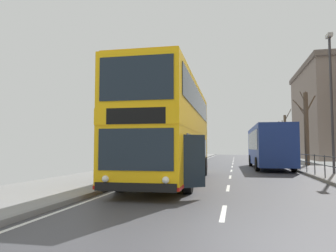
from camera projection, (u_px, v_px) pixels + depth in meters
The scene contains 7 objects.
ground at pixel (173, 241), 5.14m from camera, with size 15.80×140.00×0.20m.
double_decker_bus_main at pixel (171, 131), 14.54m from camera, with size 3.42×11.58×4.51m.
background_bus_far_lane at pixel (269, 146), 24.10m from camera, with size 2.75×10.20×3.15m.
pedestrian_railing_far_kerb at pixel (315, 161), 16.88m from camera, with size 0.05×27.57×1.07m.
street_lamp_far_side at pixel (331, 92), 17.84m from camera, with size 0.28×0.60×7.98m.
bare_tree_far_00 at pixel (306, 127), 26.17m from camera, with size 1.73×1.85×6.38m.
bare_tree_far_01 at pixel (285, 136), 40.29m from camera, with size 1.57×1.91×6.46m.
Camera 1 is at (0.31, -5.16, 1.55)m, focal length 33.60 mm.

